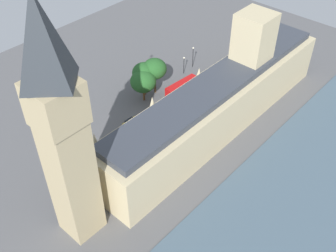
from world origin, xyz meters
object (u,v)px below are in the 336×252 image
car_blue_far_end (217,75)px  car_yellow_cab_near_tower (131,122)px  parliament_building (221,99)px  double_decker_bus_under_trees (182,89)px  pedestrian_trailing (161,129)px  street_lamp_kerbside (184,62)px  plane_tree_opposite_hall (155,69)px  plane_tree_by_river_gate (143,81)px  plane_tree_leading (144,73)px  clock_tower (61,129)px  pedestrian_midblock (196,106)px  street_lamp_corner (193,53)px

car_blue_far_end → car_yellow_cab_near_tower: same height
parliament_building → double_decker_bus_under_trees: bearing=-8.5°
pedestrian_trailing → street_lamp_kerbside: size_ratio=0.29×
double_decker_bus_under_trees → car_yellow_cab_near_tower: bearing=-91.3°
pedestrian_trailing → plane_tree_opposite_hall: size_ratio=0.16×
car_yellow_cab_near_tower → plane_tree_by_river_gate: (4.93, -9.84, 5.31)m
plane_tree_leading → street_lamp_kerbside: (-1.19, -15.36, -3.12)m
clock_tower → street_lamp_kerbside: (20.44, -55.04, -21.55)m
pedestrian_midblock → street_lamp_kerbside: 17.34m
double_decker_bus_under_trees → plane_tree_by_river_gate: bearing=-125.2°
car_yellow_cab_near_tower → pedestrian_midblock: car_yellow_cab_near_tower is taller
pedestrian_trailing → plane_tree_opposite_hall: plane_tree_opposite_hall is taller
plane_tree_opposite_hall → parliament_building: bearing=-176.5°
plane_tree_by_river_gate → car_yellow_cab_near_tower: bearing=116.6°
plane_tree_leading → plane_tree_by_river_gate: size_ratio=1.08×
clock_tower → street_lamp_corner: (20.73, -59.59, -20.82)m
plane_tree_leading → car_blue_far_end: bearing=-116.2°
street_lamp_corner → car_yellow_cab_near_tower: bearing=100.1°
double_decker_bus_under_trees → car_yellow_cab_near_tower: (1.79, 17.97, -1.75)m
street_lamp_kerbside → clock_tower: bearing=110.4°
plane_tree_by_river_gate → parliament_building: bearing=-164.2°
plane_tree_by_river_gate → street_lamp_kerbside: (0.46, -17.43, -2.18)m
parliament_building → pedestrian_trailing: size_ratio=43.88×
street_lamp_kerbside → parliament_building: bearing=152.1°
plane_tree_by_river_gate → street_lamp_corner: (0.75, -21.98, -1.45)m
car_blue_far_end → street_lamp_kerbside: size_ratio=0.83×
car_blue_far_end → street_lamp_kerbside: (8.74, 4.86, 3.13)m
car_blue_far_end → plane_tree_opposite_hall: bearing=65.2°
car_yellow_cab_near_tower → plane_tree_by_river_gate: plane_tree_by_river_gate is taller
plane_tree_opposite_hall → street_lamp_kerbside: 13.30m
parliament_building → pedestrian_trailing: parliament_building is taller
pedestrian_midblock → plane_tree_opposite_hall: size_ratio=0.14×
clock_tower → pedestrian_midblock: (7.03, -44.55, -24.88)m
clock_tower → car_yellow_cab_near_tower: clock_tower is taller
clock_tower → double_decker_bus_under_trees: clock_tower is taller
car_yellow_cab_near_tower → street_lamp_kerbside: bearing=101.7°
street_lamp_kerbside → plane_tree_by_river_gate: bearing=91.5°
plane_tree_opposite_hall → car_yellow_cab_near_tower: bearing=109.5°
double_decker_bus_under_trees → car_yellow_cab_near_tower: size_ratio=2.38×
pedestrian_midblock → plane_tree_by_river_gate: size_ratio=0.16×
street_lamp_kerbside → plane_tree_leading: bearing=85.6°
car_blue_far_end → double_decker_bus_under_trees: size_ratio=0.44×
parliament_building → car_yellow_cab_near_tower: parliament_building is taller
double_decker_bus_under_trees → street_lamp_corner: street_lamp_corner is taller
car_blue_far_end → plane_tree_leading: (9.93, 20.22, 6.25)m
parliament_building → plane_tree_leading: (22.80, 3.91, -0.46)m
plane_tree_by_river_gate → plane_tree_leading: bearing=-51.5°
clock_tower → car_yellow_cab_near_tower: (15.05, -27.77, -24.67)m
pedestrian_midblock → plane_tree_opposite_hall: bearing=171.5°
double_decker_bus_under_trees → car_yellow_cab_near_tower: double_decker_bus_under_trees is taller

